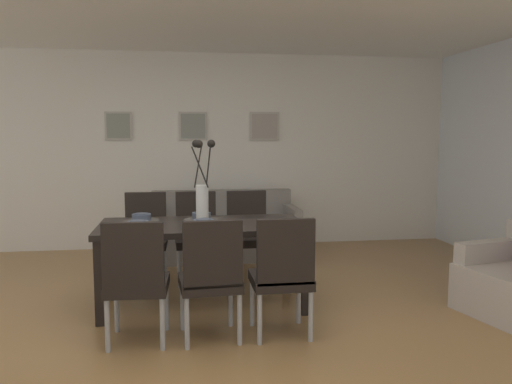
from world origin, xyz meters
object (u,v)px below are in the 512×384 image
at_px(dining_chair_near_left, 136,276).
at_px(sofa, 224,234).
at_px(dining_chair_mid_left, 283,271).
at_px(dining_chair_far_left, 211,274).
at_px(bowl_far_right, 201,215).
at_px(framed_picture_left, 118,126).
at_px(bowl_near_left, 138,224).
at_px(dining_chair_mid_right, 248,230).
at_px(bowl_near_right, 141,217).
at_px(dining_table, 203,232).
at_px(bowl_far_left, 204,223).
at_px(framed_picture_center, 193,126).
at_px(dining_chair_far_right, 197,232).
at_px(centerpiece_vase, 202,191).
at_px(framed_picture_right, 265,126).
at_px(dining_chair_near_right, 145,233).

height_order(dining_chair_near_left, sofa, dining_chair_near_left).
bearing_deg(dining_chair_mid_left, dining_chair_far_left, 179.62).
distance_m(bowl_far_right, framed_picture_left, 2.61).
relative_size(bowl_near_left, framed_picture_left, 0.46).
height_order(dining_chair_far_left, dining_chair_mid_right, same).
bearing_deg(bowl_near_right, framed_picture_left, 100.68).
xyz_separation_m(dining_table, bowl_far_left, (-0.00, -0.20, 0.12)).
relative_size(bowl_far_right, framed_picture_center, 0.45).
relative_size(dining_chair_far_right, bowl_near_left, 5.41).
height_order(dining_chair_near_left, bowl_far_right, dining_chair_near_left).
height_order(dining_chair_far_right, bowl_near_right, dining_chair_far_right).
height_order(framed_picture_left, framed_picture_center, framed_picture_center).
relative_size(dining_chair_near_left, bowl_near_left, 5.41).
bearing_deg(bowl_near_left, dining_chair_mid_left, -30.34).
bearing_deg(framed_picture_center, bowl_near_left, -101.46).
bearing_deg(dining_chair_far_left, dining_chair_far_right, 91.52).
bearing_deg(dining_chair_mid_right, dining_chair_near_left, -122.07).
height_order(dining_chair_near_left, bowl_near_right, dining_chair_near_left).
bearing_deg(framed_picture_center, dining_chair_far_right, -90.82).
relative_size(dining_chair_far_right, centerpiece_vase, 1.25).
bearing_deg(bowl_far_left, framed_picture_left, 109.96).
distance_m(dining_table, bowl_near_left, 0.59).
relative_size(dining_chair_mid_left, bowl_far_left, 5.41).
bearing_deg(bowl_far_left, dining_chair_mid_left, -49.18).
xyz_separation_m(dining_chair_far_right, bowl_near_right, (-0.52, -0.63, 0.27)).
height_order(dining_table, framed_picture_left, framed_picture_left).
distance_m(dining_chair_mid_right, framed_picture_left, 2.48).
bearing_deg(bowl_near_right, bowl_near_left, -90.00).
bearing_deg(centerpiece_vase, framed_picture_right, 68.57).
xyz_separation_m(dining_table, sofa, (0.35, 1.87, -0.38)).
bearing_deg(bowl_near_right, dining_table, -20.20).
distance_m(sofa, framed_picture_right, 1.60).
bearing_deg(bowl_far_right, dining_chair_near_right, 130.75).
bearing_deg(bowl_near_left, framed_picture_center, 78.54).
height_order(dining_chair_far_left, centerpiece_vase, centerpiece_vase).
height_order(dining_chair_mid_right, framed_picture_center, framed_picture_center).
distance_m(dining_chair_near_left, bowl_near_right, 1.06).
relative_size(dining_chair_near_right, bowl_far_left, 5.41).
bearing_deg(sofa, dining_chair_mid_right, -81.06).
bearing_deg(bowl_near_left, dining_chair_mid_right, 44.15).
bearing_deg(bowl_far_right, centerpiece_vase, -89.73).
height_order(dining_chair_near_right, centerpiece_vase, centerpiece_vase).
bearing_deg(dining_chair_far_right, framed_picture_right, 58.80).
bearing_deg(dining_chair_near_right, sofa, 48.82).
height_order(dining_chair_near_left, dining_chair_far_left, same).
bearing_deg(dining_chair_mid_left, dining_chair_mid_right, 91.20).
bearing_deg(dining_table, framed_picture_right, 68.57).
bearing_deg(framed_picture_left, sofa, -24.26).
height_order(dining_chair_near_right, framed_picture_center, framed_picture_center).
distance_m(dining_chair_far_left, bowl_far_left, 0.69).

